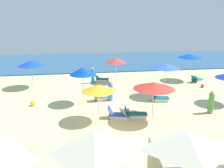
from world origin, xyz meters
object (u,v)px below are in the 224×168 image
object	(u,v)px
lounge_chair_7_0	(102,79)
umbrella_0	(166,66)
umbrella_4	(154,85)
lounge_chair_4_0	(135,114)
lounge_chair_0_0	(160,98)
beachgoer_0	(110,92)
beachgoer_4	(211,103)
lounge_chair_4_1	(129,113)
lounge_chair_5_0	(101,97)
umbrella_6	(31,63)
umbrella_1	(99,88)
cooler_box_2	(125,111)
beachgoer_3	(93,76)
umbrella_3	(190,56)
umbrella_7	(116,60)
umbrella_5	(83,71)
beach_ball_0	(33,103)
beach_ball_1	(202,86)
lounge_chair_3_0	(197,79)
lounge_chair_1_0	(118,114)

from	to	relation	value
lounge_chair_7_0	umbrella_0	bearing A→B (deg)	-120.95
umbrella_0	umbrella_4	distance (m)	4.92
lounge_chair_4_0	lounge_chair_0_0	bearing A→B (deg)	-35.74
lounge_chair_0_0	umbrella_0	bearing A→B (deg)	-23.41
beachgoer_0	beachgoer_4	xyz separation A→B (m)	(6.24, -3.39, 0.02)
lounge_chair_4_1	lounge_chair_5_0	bearing A→B (deg)	5.57
umbrella_6	umbrella_1	bearing A→B (deg)	-56.77
lounge_chair_4_1	cooler_box_2	xyz separation A→B (m)	(-0.12, 0.63, -0.06)
beachgoer_3	umbrella_6	bearing A→B (deg)	59.37
umbrella_1	umbrella_3	size ratio (longest dim) A/B	0.87
umbrella_7	beachgoer_3	world-z (taller)	umbrella_7
umbrella_4	beachgoer_3	bearing A→B (deg)	108.58
umbrella_5	lounge_chair_7_0	distance (m)	6.51
umbrella_5	cooler_box_2	xyz separation A→B (m)	(2.62, -2.34, -2.25)
beach_ball_0	lounge_chair_5_0	bearing A→B (deg)	5.21
beachgoer_4	umbrella_6	bearing A→B (deg)	-80.16
umbrella_1	cooler_box_2	bearing A→B (deg)	25.16
umbrella_6	beachgoer_3	bearing A→B (deg)	6.82
lounge_chair_4_1	beachgoer_4	xyz separation A→B (m)	(5.52, -0.13, 0.47)
beachgoer_4	beach_ball_1	bearing A→B (deg)	-162.16
umbrella_6	umbrella_7	world-z (taller)	umbrella_6
umbrella_3	umbrella_6	distance (m)	14.89
lounge_chair_5_0	beach_ball_1	xyz separation A→B (m)	(9.37, 2.02, -0.10)
lounge_chair_3_0	beach_ball_0	size ratio (longest dim) A/B	3.70
umbrella_1	lounge_chair_5_0	size ratio (longest dim) A/B	1.56
lounge_chair_7_0	beachgoer_4	xyz separation A→B (m)	(6.32, -8.91, 0.46)
lounge_chair_1_0	beachgoer_4	world-z (taller)	beachgoer_4
lounge_chair_7_0	cooler_box_2	distance (m)	8.18
umbrella_1	lounge_chair_4_0	bearing A→B (deg)	1.33
lounge_chair_1_0	beachgoer_0	world-z (taller)	beachgoer_0
umbrella_4	lounge_chair_4_1	world-z (taller)	umbrella_4
umbrella_0	umbrella_5	xyz separation A→B (m)	(-6.42, -0.69, -0.02)
umbrella_1	beachgoer_0	distance (m)	3.94
lounge_chair_0_0	beachgoer_4	distance (m)	3.75
umbrella_0	beach_ball_1	xyz separation A→B (m)	(4.28, 1.79, -2.30)
lounge_chair_1_0	lounge_chair_3_0	xyz separation A→B (m)	(9.06, 7.33, 0.00)
lounge_chair_1_0	cooler_box_2	world-z (taller)	lounge_chair_1_0
umbrella_3	lounge_chair_4_1	xyz separation A→B (m)	(-7.80, -8.00, -2.19)
umbrella_4	beachgoer_3	distance (m)	9.61
umbrella_4	beachgoer_3	xyz separation A→B (m)	(-3.02, 9.00, -1.53)
umbrella_6	beach_ball_1	distance (m)	15.36
beachgoer_0	lounge_chair_3_0	bearing A→B (deg)	-29.77
lounge_chair_1_0	umbrella_0	bearing A→B (deg)	-33.94
lounge_chair_3_0	umbrella_6	xyz separation A→B (m)	(-15.44, 0.41, 1.96)
umbrella_4	cooler_box_2	bearing A→B (deg)	138.47
beachgoer_4	umbrella_5	bearing A→B (deg)	-68.92
umbrella_1	lounge_chair_4_0	world-z (taller)	umbrella_1
umbrella_1	lounge_chair_4_1	distance (m)	2.67
beach_ball_0	beachgoer_4	bearing A→B (deg)	-14.59
beachgoer_0	umbrella_7	bearing A→B (deg)	22.52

